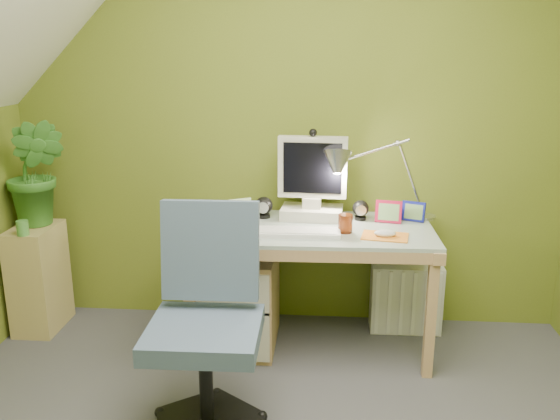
# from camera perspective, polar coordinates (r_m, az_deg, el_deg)

# --- Properties ---
(wall_back) EXTENTS (3.20, 0.01, 2.40)m
(wall_back) POSITION_cam_1_polar(r_m,az_deg,el_deg) (3.43, 0.80, 8.33)
(wall_back) COLOR olive
(wall_back) RESTS_ON floor
(desk) EXTENTS (1.31, 0.67, 0.70)m
(desk) POSITION_cam_1_polar(r_m,az_deg,el_deg) (3.29, 2.90, -7.43)
(desk) COLOR tan
(desk) RESTS_ON floor
(monitor) EXTENTS (0.41, 0.25, 0.54)m
(monitor) POSITION_cam_1_polar(r_m,az_deg,el_deg) (3.28, 3.15, 3.84)
(monitor) COLOR beige
(monitor) RESTS_ON desk
(speaker_left) EXTENTS (0.10, 0.10, 0.12)m
(speaker_left) POSITION_cam_1_polar(r_m,az_deg,el_deg) (3.33, -1.57, 0.27)
(speaker_left) COLOR black
(speaker_left) RESTS_ON desk
(speaker_right) EXTENTS (0.09, 0.09, 0.11)m
(speaker_right) POSITION_cam_1_polar(r_m,az_deg,el_deg) (3.31, 7.75, -0.02)
(speaker_right) COLOR black
(speaker_right) RESTS_ON desk
(keyboard) EXTENTS (0.47, 0.16, 0.02)m
(keyboard) POSITION_cam_1_polar(r_m,az_deg,el_deg) (3.04, 1.41, -2.17)
(keyboard) COLOR silver
(keyboard) RESTS_ON desk
(mousepad) EXTENTS (0.25, 0.20, 0.01)m
(mousepad) POSITION_cam_1_polar(r_m,az_deg,el_deg) (3.05, 10.07, -2.51)
(mousepad) COLOR orange
(mousepad) RESTS_ON desk
(mouse) EXTENTS (0.11, 0.07, 0.04)m
(mouse) POSITION_cam_1_polar(r_m,az_deg,el_deg) (3.05, 10.08, -2.22)
(mouse) COLOR silver
(mouse) RESTS_ON mousepad
(amber_tumbler) EXTENTS (0.09, 0.09, 0.10)m
(amber_tumbler) POSITION_cam_1_polar(r_m,az_deg,el_deg) (3.08, 6.31, -1.30)
(amber_tumbler) COLOR #953A15
(amber_tumbler) RESTS_ON desk
(candle_cluster) EXTENTS (0.18, 0.16, 0.11)m
(candle_cluster) POSITION_cam_1_polar(r_m,az_deg,el_deg) (3.24, -7.67, -0.38)
(candle_cluster) COLOR red
(candle_cluster) RESTS_ON desk
(photo_frame_red) EXTENTS (0.14, 0.05, 0.12)m
(photo_frame_red) POSITION_cam_1_polar(r_m,az_deg,el_deg) (3.29, 10.40, -0.16)
(photo_frame_red) COLOR #B01237
(photo_frame_red) RESTS_ON desk
(photo_frame_blue) EXTENTS (0.13, 0.06, 0.11)m
(photo_frame_blue) POSITION_cam_1_polar(r_m,az_deg,el_deg) (3.34, 12.72, -0.13)
(photo_frame_blue) COLOR navy
(photo_frame_blue) RESTS_ON desk
(photo_frame_green) EXTENTS (0.12, 0.07, 0.11)m
(photo_frame_green) POSITION_cam_1_polar(r_m,az_deg,el_deg) (3.32, -3.83, 0.15)
(photo_frame_green) COLOR #B9D995
(photo_frame_green) RESTS_ON desk
(desk_lamp) EXTENTS (0.63, 0.29, 0.66)m
(desk_lamp) POSITION_cam_1_polar(r_m,az_deg,el_deg) (3.29, 11.05, 4.63)
(desk_lamp) COLOR silver
(desk_lamp) RESTS_ON desk
(side_ledge) EXTENTS (0.23, 0.36, 0.63)m
(side_ledge) POSITION_cam_1_polar(r_m,az_deg,el_deg) (3.78, -22.18, -6.07)
(side_ledge) COLOR tan
(side_ledge) RESTS_ON floor
(potted_plant) EXTENTS (0.35, 0.29, 0.62)m
(potted_plant) POSITION_cam_1_polar(r_m,az_deg,el_deg) (3.64, -22.41, 3.34)
(potted_plant) COLOR #367326
(potted_plant) RESTS_ON side_ledge
(green_cup) EXTENTS (0.08, 0.08, 0.08)m
(green_cup) POSITION_cam_1_polar(r_m,az_deg,el_deg) (3.54, -23.53, -1.59)
(green_cup) COLOR #4F953E
(green_cup) RESTS_ON side_ledge
(task_chair) EXTENTS (0.54, 0.54, 0.96)m
(task_chair) POSITION_cam_1_polar(r_m,az_deg,el_deg) (2.55, -7.32, -11.40)
(task_chair) COLOR #43566E
(task_chair) RESTS_ON floor
(radiator) EXTENTS (0.41, 0.17, 0.41)m
(radiator) POSITION_cam_1_polar(r_m,az_deg,el_deg) (3.59, 12.01, -8.24)
(radiator) COLOR silver
(radiator) RESTS_ON floor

